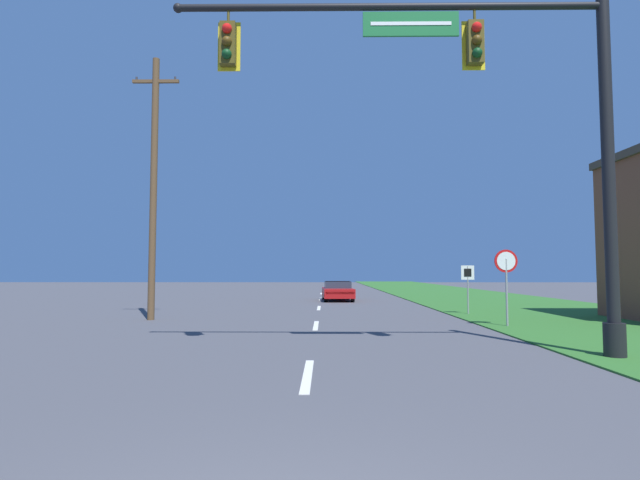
# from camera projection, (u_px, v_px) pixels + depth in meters

# --- Properties ---
(grass_verge_right) EXTENTS (10.00, 110.00, 0.04)m
(grass_verge_right) POSITION_uv_depth(u_px,v_px,m) (481.00, 299.00, 32.61)
(grass_verge_right) COLOR #2D6626
(grass_verge_right) RESTS_ON ground
(road_center_line) EXTENTS (0.16, 34.80, 0.01)m
(road_center_line) POSITION_uv_depth(u_px,v_px,m) (319.00, 308.00, 24.73)
(road_center_line) COLOR silver
(road_center_line) RESTS_ON ground
(signal_mast) EXTENTS (9.67, 0.47, 8.48)m
(signal_mast) POSITION_uv_depth(u_px,v_px,m) (502.00, 115.00, 10.79)
(signal_mast) COLOR black
(signal_mast) RESTS_ON grass_verge_right
(car_ahead) EXTENTS (1.99, 4.33, 1.19)m
(car_ahead) POSITION_uv_depth(u_px,v_px,m) (338.00, 291.00, 31.13)
(car_ahead) COLOR black
(car_ahead) RESTS_ON ground
(stop_sign) EXTENTS (0.76, 0.07, 2.50)m
(stop_sign) POSITION_uv_depth(u_px,v_px,m) (506.00, 270.00, 16.44)
(stop_sign) COLOR gray
(stop_sign) RESTS_ON grass_verge_right
(route_sign_post) EXTENTS (0.55, 0.06, 2.03)m
(route_sign_post) POSITION_uv_depth(u_px,v_px,m) (468.00, 278.00, 21.06)
(route_sign_post) COLOR gray
(route_sign_post) RESTS_ON grass_verge_right
(utility_pole_near) EXTENTS (1.80, 0.26, 10.07)m
(utility_pole_near) POSITION_uv_depth(u_px,v_px,m) (154.00, 183.00, 19.05)
(utility_pole_near) COLOR brown
(utility_pole_near) RESTS_ON ground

